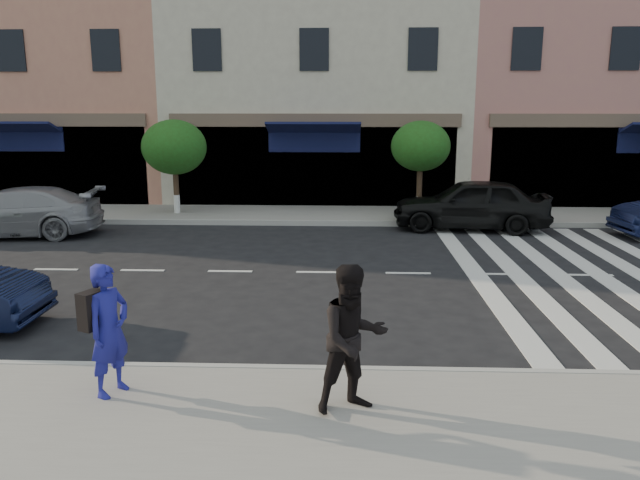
{
  "coord_description": "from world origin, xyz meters",
  "views": [
    {
      "loc": [
        0.56,
        -9.49,
        3.69
      ],
      "look_at": [
        0.15,
        0.99,
        1.4
      ],
      "focal_mm": 35.0,
      "sensor_mm": 36.0,
      "label": 1
    }
  ],
  "objects_px": {
    "walker": "(353,339)",
    "car_far_left": "(14,212)",
    "photographer": "(109,330)",
    "car_far_mid": "(471,204)"
  },
  "relations": [
    {
      "from": "photographer",
      "to": "car_far_mid",
      "type": "height_order",
      "value": "photographer"
    },
    {
      "from": "photographer",
      "to": "car_far_left",
      "type": "height_order",
      "value": "photographer"
    },
    {
      "from": "walker",
      "to": "car_far_mid",
      "type": "xyz_separation_m",
      "value": [
        3.67,
        11.78,
        -0.26
      ]
    },
    {
      "from": "walker",
      "to": "car_far_mid",
      "type": "relative_size",
      "value": 0.39
    },
    {
      "from": "walker",
      "to": "car_far_left",
      "type": "bearing_deg",
      "value": 108.87
    },
    {
      "from": "photographer",
      "to": "walker",
      "type": "height_order",
      "value": "walker"
    },
    {
      "from": "photographer",
      "to": "car_far_left",
      "type": "relative_size",
      "value": 0.35
    },
    {
      "from": "photographer",
      "to": "walker",
      "type": "xyz_separation_m",
      "value": [
        2.99,
        -0.32,
        0.05
      ]
    },
    {
      "from": "walker",
      "to": "car_far_mid",
      "type": "bearing_deg",
      "value": 48.88
    },
    {
      "from": "photographer",
      "to": "car_far_left",
      "type": "distance_m",
      "value": 11.89
    }
  ]
}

